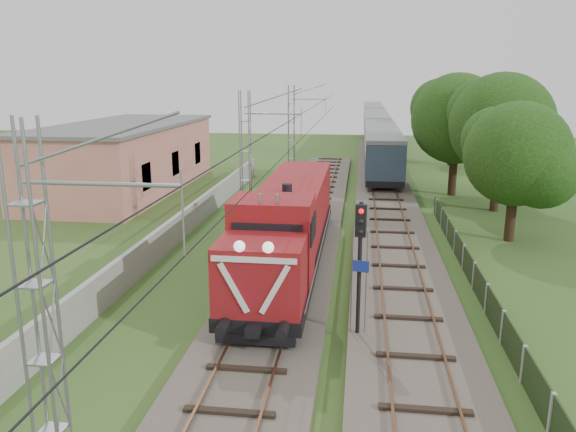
# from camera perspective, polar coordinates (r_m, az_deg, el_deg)

# --- Properties ---
(ground) EXTENTS (140.00, 140.00, 0.00)m
(ground) POSITION_cam_1_polar(r_m,az_deg,el_deg) (19.73, -2.55, -12.15)
(ground) COLOR #2D531F
(ground) RESTS_ON ground
(track_main) EXTENTS (4.20, 70.00, 0.45)m
(track_main) POSITION_cam_1_polar(r_m,az_deg,el_deg) (26.07, 0.10, -5.06)
(track_main) COLOR #6B6054
(track_main) RESTS_ON ground
(track_side) EXTENTS (4.20, 80.00, 0.45)m
(track_side) POSITION_cam_1_polar(r_m,az_deg,el_deg) (38.44, 10.00, 0.98)
(track_side) COLOR #6B6054
(track_side) RESTS_ON ground
(catenary) EXTENTS (3.31, 70.00, 8.00)m
(catenary) POSITION_cam_1_polar(r_m,az_deg,el_deg) (30.42, -4.23, 5.17)
(catenary) COLOR gray
(catenary) RESTS_ON ground
(boundary_wall) EXTENTS (0.25, 40.00, 1.50)m
(boundary_wall) POSITION_cam_1_polar(r_m,az_deg,el_deg) (31.98, -10.37, -0.63)
(boundary_wall) COLOR #9E9E99
(boundary_wall) RESTS_ON ground
(station_building) EXTENTS (8.40, 20.40, 5.22)m
(station_building) POSITION_cam_1_polar(r_m,az_deg,el_deg) (45.64, -16.16, 5.80)
(station_building) COLOR tan
(station_building) RESTS_ON ground
(fence) EXTENTS (0.12, 32.00, 1.20)m
(fence) POSITION_cam_1_polar(r_m,az_deg,el_deg) (22.52, 19.55, -7.92)
(fence) COLOR black
(fence) RESTS_ON ground
(locomotive) EXTENTS (2.97, 16.94, 4.30)m
(locomotive) POSITION_cam_1_polar(r_m,az_deg,el_deg) (25.30, 0.04, -0.83)
(locomotive) COLOR black
(locomotive) RESTS_ON ground
(coach_rake) EXTENTS (3.02, 67.40, 3.49)m
(coach_rake) POSITION_cam_1_polar(r_m,az_deg,el_deg) (75.45, 8.91, 9.11)
(coach_rake) COLOR black
(coach_rake) RESTS_ON ground
(signal_post) EXTENTS (0.53, 0.41, 4.81)m
(signal_post) POSITION_cam_1_polar(r_m,az_deg,el_deg) (18.29, 7.34, -3.24)
(signal_post) COLOR black
(signal_post) RESTS_ON ground
(tree_a) EXTENTS (5.78, 5.51, 7.50)m
(tree_a) POSITION_cam_1_polar(r_m,az_deg,el_deg) (31.98, 22.35, 5.73)
(tree_a) COLOR #3A2517
(tree_a) RESTS_ON ground
(tree_b) EXTENTS (6.96, 6.62, 9.02)m
(tree_b) POSITION_cam_1_polar(r_m,az_deg,el_deg) (38.98, 20.97, 8.56)
(tree_b) COLOR #3A2517
(tree_b) RESTS_ON ground
(tree_c) EXTENTS (6.95, 6.62, 9.01)m
(tree_c) POSITION_cam_1_polar(r_m,az_deg,el_deg) (43.47, 16.88, 9.34)
(tree_c) COLOR #3A2517
(tree_c) RESTS_ON ground
(tree_d) EXTENTS (6.04, 5.75, 7.83)m
(tree_d) POSITION_cam_1_polar(r_m,az_deg,el_deg) (58.79, 16.50, 9.70)
(tree_d) COLOR #3A2517
(tree_d) RESTS_ON ground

